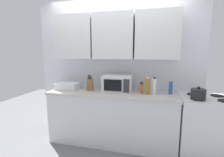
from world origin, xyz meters
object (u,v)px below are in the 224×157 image
bottle_spice_jar (141,88)px  stove_range (205,126)px  bottle_blue_cleaner (171,88)px  dish_rack (68,86)px  bottle_white_jar (154,86)px  bottle_amber_vinegar (147,86)px  microwave (118,83)px  knife_block (90,85)px  kettle (198,94)px

bottle_spice_jar → stove_range: bearing=-2.1°
stove_range → bottle_blue_cleaner: bearing=168.6°
dish_rack → bottle_white_jar: (1.51, -0.00, 0.07)m
bottle_blue_cleaner → bottle_amber_vinegar: 0.37m
stove_range → bottle_amber_vinegar: bottle_amber_vinegar is taller
bottle_white_jar → bottle_blue_cleaner: bottle_white_jar is taller
microwave → dish_rack: bearing=-176.7°
stove_range → bottle_amber_vinegar: (-0.87, 0.01, 0.58)m
dish_rack → stove_range: bearing=-0.5°
bottle_white_jar → bottle_spice_jar: (-0.20, 0.02, -0.04)m
bottle_spice_jar → microwave: bearing=174.7°
stove_range → microwave: size_ratio=1.90×
knife_block → bottle_spice_jar: 0.89m
stove_range → bottle_white_jar: 0.96m
bottle_spice_jar → bottle_amber_vinegar: 0.11m
stove_range → microwave: microwave is taller
bottle_spice_jar → bottle_amber_vinegar: (0.09, -0.03, 0.04)m
knife_block → microwave: bearing=4.8°
dish_rack → knife_block: knife_block is taller
stove_range → bottle_white_jar: bottle_white_jar is taller
dish_rack → bottle_spice_jar: (1.31, 0.02, 0.03)m
knife_block → bottle_amber_vinegar: bearing=-1.4°
stove_range → bottle_spice_jar: bottle_spice_jar is taller
stove_range → bottle_white_jar: (-0.77, 0.02, 0.58)m
kettle → microwave: size_ratio=0.41×
kettle → bottle_blue_cleaner: (-0.34, 0.24, 0.02)m
bottle_white_jar → bottle_blue_cleaner: size_ratio=1.24×
stove_range → bottle_amber_vinegar: size_ratio=3.40×
kettle → bottle_spice_jar: size_ratio=1.05×
microwave → knife_block: 0.49m
knife_block → bottle_blue_cleaner: knife_block is taller
knife_block → bottle_white_jar: bearing=-0.6°
kettle → dish_rack: bearing=175.6°
kettle → bottle_white_jar: bearing=165.0°
bottle_blue_cleaner → dish_rack: bearing=-177.3°
stove_range → kettle: kettle is taller
bottle_blue_cleaner → kettle: bearing=-35.4°
knife_block → bottle_blue_cleaner: 1.34m
kettle → bottle_spice_jar: 0.82m
kettle → bottle_white_jar: bottle_white_jar is taller
kettle → bottle_spice_jar: kettle is taller
microwave → bottle_white_jar: (0.60, -0.05, -0.01)m
stove_range → microwave: 1.49m
microwave → dish_rack: (-0.91, -0.05, -0.08)m
bottle_white_jar → bottle_spice_jar: 0.21m
microwave → bottle_white_jar: bearing=-5.1°
kettle → microwave: 1.22m
dish_rack → bottle_white_jar: 1.51m
kettle → bottle_amber_vinegar: bearing=168.2°
microwave → dish_rack: microwave is taller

